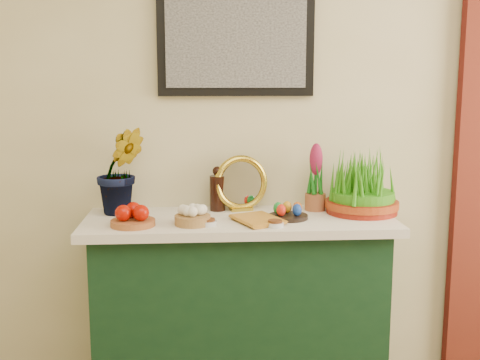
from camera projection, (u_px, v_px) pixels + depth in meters
name	position (u px, v px, depth m)	size (l,w,h in m)	color
sideboard	(239.00, 314.00, 2.82)	(1.30, 0.45, 0.85)	#13351B
tablecloth	(239.00, 221.00, 2.74)	(1.40, 0.55, 0.04)	silver
hyacinth_green	(120.00, 156.00, 2.76)	(0.27, 0.23, 0.54)	#176E17
apple_bowl	(133.00, 217.00, 2.57)	(0.23, 0.23, 0.10)	#9A5329
garlic_basket	(193.00, 217.00, 2.59)	(0.19, 0.19, 0.09)	#99683E
vinegar_cruet	(217.00, 191.00, 2.86)	(0.07, 0.07, 0.21)	black
mirror	(241.00, 184.00, 2.87)	(0.27, 0.12, 0.27)	gold
book	(240.00, 221.00, 2.60)	(0.16, 0.23, 0.03)	#C28024
spice_dish_left	(208.00, 222.00, 2.58)	(0.08, 0.08, 0.03)	silver
spice_dish_right	(275.00, 224.00, 2.56)	(0.07, 0.07, 0.03)	silver
egg_plate	(288.00, 213.00, 2.70)	(0.19, 0.19, 0.07)	black
hyacinth_pink	(316.00, 180.00, 2.86)	(0.10, 0.10, 0.32)	#9C5632
wheatgrass_sabzeh	(362.00, 187.00, 2.80)	(0.34, 0.34, 0.28)	maroon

